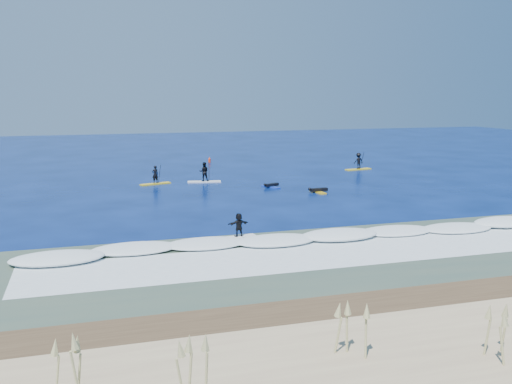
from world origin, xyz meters
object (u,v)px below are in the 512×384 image
object	(u,v)px
sup_paddler_center	(204,174)
sup_paddler_right	(358,162)
wave_surfer	(239,226)
prone_paddler_far	(271,186)
prone_paddler_near	(318,190)
marker_buoy	(209,160)
sup_paddler_left	(155,178)

from	to	relation	value
sup_paddler_center	sup_paddler_right	world-z (taller)	sup_paddler_center
wave_surfer	prone_paddler_far	bearing A→B (deg)	57.64
prone_paddler_near	marker_buoy	world-z (taller)	marker_buoy
prone_paddler_far	prone_paddler_near	bearing A→B (deg)	-162.97
prone_paddler_near	marker_buoy	xyz separation A→B (m)	(-4.69, 23.06, 0.15)
sup_paddler_right	prone_paddler_far	bearing A→B (deg)	-156.49
prone_paddler_far	sup_paddler_center	bearing A→B (deg)	25.25
marker_buoy	sup_paddler_right	bearing A→B (deg)	-36.61
sup_paddler_left	sup_paddler_center	bearing A→B (deg)	-18.88
prone_paddler_far	wave_surfer	world-z (taller)	wave_surfer
wave_surfer	marker_buoy	world-z (taller)	wave_surfer
sup_paddler_right	prone_paddler_far	size ratio (longest dim) A/B	1.48
sup_paddler_left	prone_paddler_near	distance (m)	15.52
prone_paddler_near	marker_buoy	size ratio (longest dim) A/B	3.19
sup_paddler_left	sup_paddler_center	distance (m)	4.68
sup_paddler_right	wave_surfer	bearing A→B (deg)	-138.22
sup_paddler_left	prone_paddler_near	bearing A→B (deg)	-50.93
prone_paddler_far	marker_buoy	xyz separation A→B (m)	(-1.60, 19.39, 0.17)
prone_paddler_far	wave_surfer	xyz separation A→B (m)	(-7.67, -17.35, 0.69)
sup_paddler_right	wave_surfer	xyz separation A→B (m)	(-20.76, -25.83, -0.01)
sup_paddler_left	sup_paddler_right	bearing A→B (deg)	-8.88
prone_paddler_near	marker_buoy	distance (m)	23.53
prone_paddler_near	marker_buoy	bearing A→B (deg)	7.59
sup_paddler_center	prone_paddler_near	size ratio (longest dim) A/B	1.41
prone_paddler_near	prone_paddler_far	size ratio (longest dim) A/B	1.08
sup_paddler_center	prone_paddler_far	distance (m)	7.08
prone_paddler_far	marker_buoy	distance (m)	19.45
prone_paddler_far	marker_buoy	world-z (taller)	marker_buoy
sup_paddler_left	prone_paddler_far	size ratio (longest dim) A/B	1.39
sup_paddler_right	wave_surfer	world-z (taller)	sup_paddler_right
sup_paddler_right	prone_paddler_near	xyz separation A→B (m)	(-9.99, -12.15, -0.69)
prone_paddler_near	prone_paddler_far	world-z (taller)	prone_paddler_near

